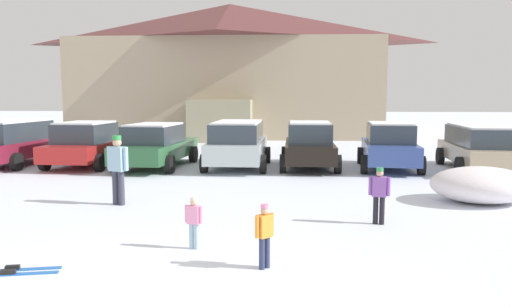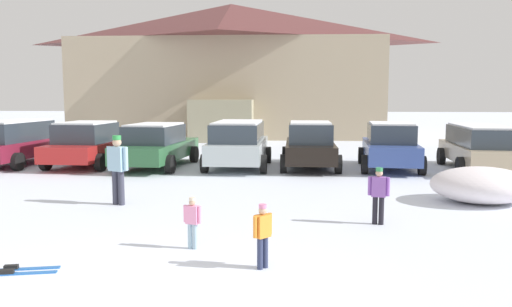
{
  "view_description": "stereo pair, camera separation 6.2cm",
  "coord_description": "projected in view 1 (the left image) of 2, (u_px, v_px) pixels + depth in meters",
  "views": [
    {
      "loc": [
        1.98,
        -5.6,
        2.59
      ],
      "look_at": [
        0.95,
        7.7,
        1.06
      ],
      "focal_mm": 35.0,
      "sensor_mm": 36.0,
      "label": 1
    },
    {
      "loc": [
        2.04,
        -5.6,
        2.59
      ],
      "look_at": [
        0.95,
        7.7,
        1.06
      ],
      "focal_mm": 35.0,
      "sensor_mm": 36.0,
      "label": 2
    }
  ],
  "objects": [
    {
      "name": "plowed_snow_pile",
      "position": [
        482.0,
        185.0,
        12.2
      ],
      "size": [
        2.45,
        1.96,
        0.88
      ],
      "primitive_type": "ellipsoid",
      "color": "white",
      "rests_on": "ground"
    },
    {
      "name": "skier_child_in_orange_jacket",
      "position": [
        264.0,
        232.0,
        7.49
      ],
      "size": [
        0.27,
        0.29,
        0.99
      ],
      "color": "#2C3354",
      "rests_on": "ground"
    },
    {
      "name": "skier_adult_in_blue_parka",
      "position": [
        118.0,
        166.0,
        11.88
      ],
      "size": [
        0.58,
        0.37,
        1.67
      ],
      "color": "#3B3C4D",
      "rests_on": "ground"
    },
    {
      "name": "parked_green_coupe",
      "position": [
        156.0,
        145.0,
        18.21
      ],
      "size": [
        2.44,
        4.83,
        1.61
      ],
      "color": "#2E643B",
      "rests_on": "ground"
    },
    {
      "name": "skier_child_in_purple_jacket",
      "position": [
        379.0,
        192.0,
        10.09
      ],
      "size": [
        0.43,
        0.22,
        1.16
      ],
      "color": "black",
      "rests_on": "ground"
    },
    {
      "name": "skier_child_in_pink_snowsuit",
      "position": [
        194.0,
        220.0,
        8.46
      ],
      "size": [
        0.32,
        0.18,
        0.89
      ],
      "color": "#97B9CB",
      "rests_on": "ground"
    },
    {
      "name": "parked_silver_wagon",
      "position": [
        238.0,
        143.0,
        18.1
      ],
      "size": [
        2.23,
        4.32,
        1.7
      ],
      "color": "#B2C0C2",
      "rests_on": "ground"
    },
    {
      "name": "parked_black_sedan",
      "position": [
        309.0,
        145.0,
        18.06
      ],
      "size": [
        2.08,
        4.28,
        1.69
      ],
      "color": "black",
      "rests_on": "ground"
    },
    {
      "name": "pair_of_skis",
      "position": [
        8.0,
        272.0,
        7.35
      ],
      "size": [
        1.52,
        0.63,
        0.08
      ],
      "color": "#225FB4",
      "rests_on": "ground"
    },
    {
      "name": "parked_beige_suv",
      "position": [
        479.0,
        146.0,
        17.43
      ],
      "size": [
        2.4,
        4.8,
        1.59
      ],
      "color": "tan",
      "rests_on": "ground"
    },
    {
      "name": "parked_maroon_van",
      "position": [
        13.0,
        141.0,
        18.72
      ],
      "size": [
        2.27,
        4.39,
        1.7
      ],
      "color": "maroon",
      "rests_on": "ground"
    },
    {
      "name": "ski_lodge",
      "position": [
        230.0,
        69.0,
        33.91
      ],
      "size": [
        20.01,
        12.36,
        8.76
      ],
      "color": "tan",
      "rests_on": "ground"
    },
    {
      "name": "parked_blue_hatchback",
      "position": [
        389.0,
        146.0,
        17.75
      ],
      "size": [
        2.33,
        4.27,
        1.68
      ],
      "color": "#374E97",
      "rests_on": "ground"
    },
    {
      "name": "parked_red_sedan",
      "position": [
        87.0,
        144.0,
        18.54
      ],
      "size": [
        2.32,
        4.38,
        1.66
      ],
      "color": "#B52322",
      "rests_on": "ground"
    }
  ]
}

